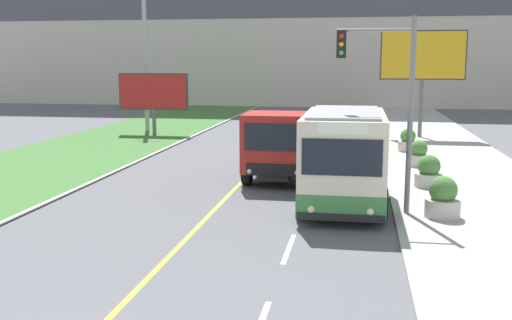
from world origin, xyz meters
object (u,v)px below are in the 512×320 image
utility_pole_far (145,56)px  planter_round_second (429,173)px  billboard_large (423,58)px  billboard_small (153,93)px  planter_round_third (418,155)px  traffic_light_mast (389,91)px  dump_truck (280,146)px  planter_round_near (443,199)px  planter_round_far (408,141)px  city_bus (344,160)px

utility_pole_far → planter_round_second: bearing=-43.3°
billboard_large → billboard_small: size_ratio=1.44×
utility_pole_far → planter_round_third: bearing=-33.9°
traffic_light_mast → planter_round_second: traffic_light_mast is taller
dump_truck → billboard_small: billboard_small is taller
traffic_light_mast → planter_round_near: traffic_light_mast is taller
planter_round_third → planter_round_far: 4.38m
planter_round_near → planter_round_far: size_ratio=1.05×
city_bus → traffic_light_mast: size_ratio=0.92×
dump_truck → billboard_large: (6.63, 14.22, 3.40)m
dump_truck → planter_round_far: 9.80m
city_bus → billboard_large: size_ratio=0.85×
traffic_light_mast → billboard_large: bearing=81.5°
planter_round_far → dump_truck: bearing=-124.0°
planter_round_second → billboard_small: bearing=137.9°
planter_round_near → planter_round_second: planter_round_near is taller
billboard_small → city_bus: bearing=-54.6°
city_bus → planter_round_far: (2.93, 12.16, -0.96)m
billboard_small → planter_round_near: (15.15, -18.17, -2.02)m
planter_round_near → planter_round_third: (0.13, 8.76, -0.04)m
planter_round_far → city_bus: bearing=-103.6°
utility_pole_far → planter_round_far: bearing=-22.1°
traffic_light_mast → planter_round_second: size_ratio=5.03×
city_bus → planter_round_second: (3.00, 3.40, -0.96)m
city_bus → utility_pole_far: utility_pole_far is taller
billboard_large → planter_round_near: billboard_large is taller
billboard_large → planter_round_second: size_ratio=5.46×
planter_round_second → planter_round_far: (-0.07, 8.76, -0.00)m
traffic_light_mast → planter_round_third: (1.77, 8.42, -3.17)m
planter_round_far → billboard_large: bearing=79.2°
utility_pole_far → planter_round_near: size_ratio=7.94×
traffic_light_mast → planter_round_near: (1.64, -0.34, -3.13)m
utility_pole_far → billboard_large: size_ratio=1.52×
traffic_light_mast → dump_truck: bearing=129.0°
dump_truck → billboard_small: size_ratio=1.47×
billboard_small → planter_round_third: (15.28, -9.41, -2.06)m
city_bus → billboard_large: (4.10, 18.28, 3.20)m
planter_round_near → planter_round_third: planter_round_near is taller
utility_pole_far → planter_round_far: (16.19, -6.59, -4.33)m
traffic_light_mast → planter_round_far: size_ratio=5.07×
planter_round_second → planter_round_third: (0.04, 4.38, -0.01)m
planter_round_third → planter_round_far: size_ratio=0.98×
city_bus → dump_truck: bearing=121.9°
traffic_light_mast → billboard_large: size_ratio=0.92×
planter_round_near → billboard_small: bearing=129.8°
dump_truck → utility_pole_far: utility_pole_far is taller
city_bus → planter_round_near: city_bus is taller
dump_truck → planter_round_second: dump_truck is taller
billboard_large → dump_truck: bearing=-115.0°
planter_round_near → planter_round_second: bearing=88.9°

